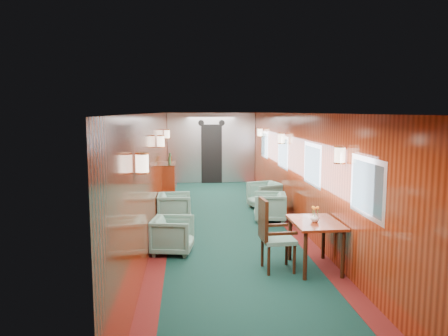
% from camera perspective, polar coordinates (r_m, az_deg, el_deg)
% --- Properties ---
extents(room, '(12.00, 12.10, 2.40)m').
position_cam_1_polar(room, '(9.00, 0.51, 2.30)').
color(room, black).
rests_on(room, ground).
extents(bulkhead, '(2.98, 0.17, 2.39)m').
position_cam_1_polar(bulkhead, '(14.91, -1.65, 2.59)').
color(bulkhead, '#B6B9BE').
rests_on(bulkhead, ground).
extents(windows_right, '(0.02, 8.60, 0.80)m').
position_cam_1_polar(windows_right, '(9.51, 9.32, 1.36)').
color(windows_right, silver).
rests_on(windows_right, ground).
extents(wall_sconces, '(2.97, 7.97, 0.25)m').
position_cam_1_polar(wall_sconces, '(9.55, 0.19, 3.53)').
color(wall_sconces, '#FFE6C6').
rests_on(wall_sconces, ground).
extents(dining_table, '(0.72, 1.02, 0.76)m').
position_cam_1_polar(dining_table, '(6.94, 11.86, -7.80)').
color(dining_table, maroon).
rests_on(dining_table, ground).
extents(side_chair, '(0.54, 0.56, 1.13)m').
position_cam_1_polar(side_chair, '(6.77, 6.22, -8.29)').
color(side_chair, '#204C45').
rests_on(side_chair, ground).
extents(credenza, '(0.35, 1.11, 1.27)m').
position_cam_1_polar(credenza, '(12.40, -7.13, -1.60)').
color(credenza, maroon).
rests_on(credenza, ground).
extents(flower_vase, '(0.14, 0.14, 0.14)m').
position_cam_1_polar(flower_vase, '(6.85, 11.78, -6.35)').
color(flower_vase, silver).
rests_on(flower_vase, dining_table).
extents(armchair_left_near, '(0.78, 0.77, 0.63)m').
position_cam_1_polar(armchair_left_near, '(7.67, -6.72, -8.71)').
color(armchair_left_near, '#204C45').
rests_on(armchair_left_near, ground).
extents(armchair_left_far, '(0.73, 0.71, 0.66)m').
position_cam_1_polar(armchair_left_far, '(9.66, -6.47, -5.24)').
color(armchair_left_far, '#204C45').
rests_on(armchair_left_far, ground).
extents(armchair_right_near, '(0.80, 0.78, 0.64)m').
position_cam_1_polar(armchair_right_near, '(9.83, 6.00, -5.06)').
color(armchair_right_near, '#204C45').
rests_on(armchair_right_near, ground).
extents(armchair_right_far, '(0.93, 0.91, 0.68)m').
position_cam_1_polar(armchair_right_far, '(11.02, 5.41, -3.60)').
color(armchair_right_far, '#204C45').
rests_on(armchair_right_far, ground).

